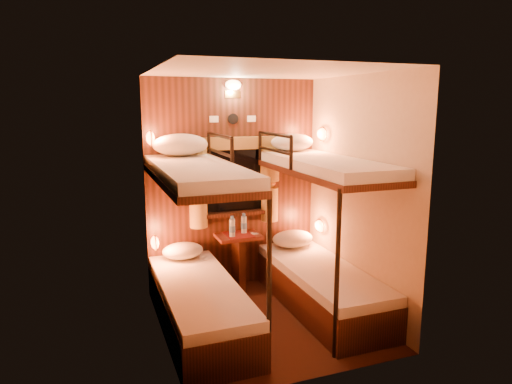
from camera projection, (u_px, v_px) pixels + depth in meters
name	position (u px, v px, depth m)	size (l,w,h in m)	color
floor	(266.00, 320.00, 4.53)	(2.10, 2.10, 0.00)	black
ceiling	(267.00, 71.00, 4.08)	(2.10, 2.10, 0.00)	silver
wall_back	(233.00, 184.00, 5.27)	(2.40, 2.40, 0.00)	#C6B293
wall_front	(319.00, 230.00, 3.34)	(2.40, 2.40, 0.00)	#C6B293
wall_left	(159.00, 210.00, 3.97)	(2.40, 2.40, 0.00)	#C6B293
wall_right	(357.00, 195.00, 4.65)	(2.40, 2.40, 0.00)	#C6B293
back_panel	(233.00, 185.00, 5.26)	(2.00, 0.03, 2.40)	black
bunk_left	(199.00, 273.00, 4.27)	(0.72, 1.90, 1.82)	black
bunk_right	(322.00, 257.00, 4.71)	(0.72, 1.90, 1.82)	black
window	(234.00, 187.00, 5.24)	(1.00, 0.12, 0.79)	black
curtains	(235.00, 180.00, 5.19)	(1.10, 0.22, 1.00)	olive
back_fixtures	(233.00, 92.00, 5.03)	(0.54, 0.09, 0.48)	black
reading_lamps	(242.00, 186.00, 4.94)	(2.00, 0.20, 1.25)	orange
table	(239.00, 254.00, 5.24)	(0.50, 0.34, 0.66)	maroon
bottle_left	(232.00, 228.00, 5.09)	(0.07, 0.07, 0.24)	#99BFE5
bottle_right	(244.00, 225.00, 5.24)	(0.07, 0.07, 0.23)	#99BFE5
sachet_a	(255.00, 234.00, 5.22)	(0.08, 0.06, 0.01)	silver
sachet_b	(252.00, 233.00, 5.24)	(0.06, 0.05, 0.00)	silver
pillow_lower_left	(183.00, 251.00, 4.96)	(0.45, 0.32, 0.18)	silver
pillow_lower_right	(293.00, 239.00, 5.37)	(0.50, 0.35, 0.19)	silver
pillow_upper_left	(180.00, 145.00, 4.70)	(0.58, 0.41, 0.23)	silver
pillow_upper_right	(292.00, 142.00, 5.21)	(0.50, 0.36, 0.20)	silver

